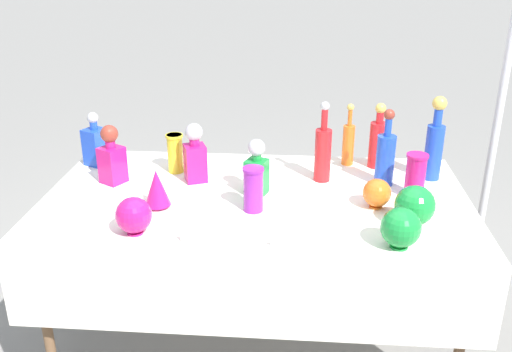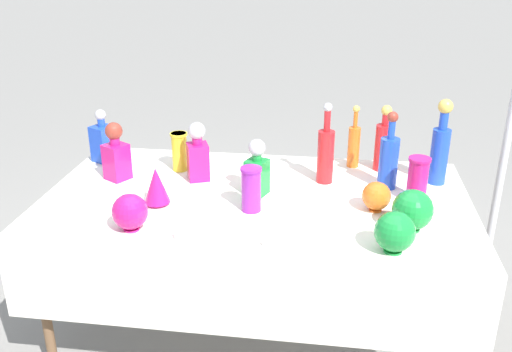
{
  "view_description": "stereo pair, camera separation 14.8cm",
  "coord_description": "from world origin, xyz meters",
  "px_view_note": "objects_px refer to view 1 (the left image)",
  "views": [
    {
      "loc": [
        0.19,
        -2.39,
        1.87
      ],
      "look_at": [
        0.0,
        0.0,
        0.86
      ],
      "focal_mm": 40.0,
      "sensor_mm": 36.0,
      "label": 1
    },
    {
      "loc": [
        0.33,
        -2.37,
        1.87
      ],
      "look_at": [
        0.0,
        0.0,
        0.86
      ],
      "focal_mm": 40.0,
      "sensor_mm": 36.0,
      "label": 2
    }
  ],
  "objects_px": {
    "square_decanter_1": "(112,157)",
    "cardboard_box_behind_left": "(301,212)",
    "tall_bottle_0": "(435,144)",
    "tall_bottle_4": "(385,156)",
    "square_decanter_3": "(257,169)",
    "round_bowl_3": "(134,215)",
    "fluted_vase_0": "(157,188)",
    "square_decanter_0": "(195,155)",
    "slender_vase_0": "(254,188)",
    "canopy_pole": "(499,113)",
    "tall_bottle_1": "(348,142)",
    "square_decanter_2": "(96,144)",
    "round_bowl_2": "(401,228)",
    "slender_vase_1": "(175,152)",
    "slender_vase_2": "(416,174)",
    "tall_bottle_3": "(323,151)",
    "tall_bottle_2": "(378,141)",
    "round_bowl_1": "(377,193)",
    "round_bowl_0": "(415,206)"
  },
  "relations": [
    {
      "from": "tall_bottle_0",
      "to": "fluted_vase_0",
      "type": "distance_m",
      "value": 1.34
    },
    {
      "from": "square_decanter_1",
      "to": "cardboard_box_behind_left",
      "type": "height_order",
      "value": "square_decanter_1"
    },
    {
      "from": "tall_bottle_2",
      "to": "round_bowl_2",
      "type": "distance_m",
      "value": 0.85
    },
    {
      "from": "tall_bottle_1",
      "to": "canopy_pole",
      "type": "xyz_separation_m",
      "value": [
        0.82,
        0.24,
        0.1
      ]
    },
    {
      "from": "round_bowl_1",
      "to": "canopy_pole",
      "type": "height_order",
      "value": "canopy_pole"
    },
    {
      "from": "slender_vase_0",
      "to": "fluted_vase_0",
      "type": "xyz_separation_m",
      "value": [
        -0.43,
        0.0,
        -0.02
      ]
    },
    {
      "from": "square_decanter_3",
      "to": "tall_bottle_3",
      "type": "bearing_deg",
      "value": 31.07
    },
    {
      "from": "square_decanter_3",
      "to": "round_bowl_3",
      "type": "height_order",
      "value": "square_decanter_3"
    },
    {
      "from": "slender_vase_0",
      "to": "tall_bottle_4",
      "type": "bearing_deg",
      "value": 29.41
    },
    {
      "from": "tall_bottle_3",
      "to": "round_bowl_1",
      "type": "xyz_separation_m",
      "value": [
        0.23,
        -0.29,
        -0.08
      ]
    },
    {
      "from": "tall_bottle_3",
      "to": "round_bowl_2",
      "type": "xyz_separation_m",
      "value": [
        0.28,
        -0.64,
        -0.07
      ]
    },
    {
      "from": "cardboard_box_behind_left",
      "to": "square_decanter_3",
      "type": "bearing_deg",
      "value": -101.9
    },
    {
      "from": "square_decanter_2",
      "to": "round_bowl_1",
      "type": "bearing_deg",
      "value": -16.43
    },
    {
      "from": "slender_vase_2",
      "to": "round_bowl_1",
      "type": "height_order",
      "value": "slender_vase_2"
    },
    {
      "from": "slender_vase_2",
      "to": "tall_bottle_3",
      "type": "bearing_deg",
      "value": 158.91
    },
    {
      "from": "canopy_pole",
      "to": "tall_bottle_4",
      "type": "bearing_deg",
      "value": -143.36
    },
    {
      "from": "slender_vase_0",
      "to": "round_bowl_0",
      "type": "height_order",
      "value": "slender_vase_0"
    },
    {
      "from": "tall_bottle_2",
      "to": "canopy_pole",
      "type": "xyz_separation_m",
      "value": [
        0.67,
        0.26,
        0.09
      ]
    },
    {
      "from": "square_decanter_0",
      "to": "round_bowl_1",
      "type": "xyz_separation_m",
      "value": [
        0.85,
        -0.24,
        -0.06
      ]
    },
    {
      "from": "slender_vase_2",
      "to": "round_bowl_1",
      "type": "bearing_deg",
      "value": -144.86
    },
    {
      "from": "cardboard_box_behind_left",
      "to": "round_bowl_3",
      "type": "bearing_deg",
      "value": -114.76
    },
    {
      "from": "round_bowl_0",
      "to": "cardboard_box_behind_left",
      "type": "bearing_deg",
      "value": 108.77
    },
    {
      "from": "slender_vase_2",
      "to": "square_decanter_3",
      "type": "bearing_deg",
      "value": -178.08
    },
    {
      "from": "tall_bottle_2",
      "to": "slender_vase_2",
      "type": "bearing_deg",
      "value": -70.52
    },
    {
      "from": "slender_vase_2",
      "to": "canopy_pole",
      "type": "xyz_separation_m",
      "value": [
        0.54,
        0.63,
        0.12
      ]
    },
    {
      "from": "square_decanter_0",
      "to": "slender_vase_0",
      "type": "height_order",
      "value": "square_decanter_0"
    },
    {
      "from": "slender_vase_1",
      "to": "slender_vase_0",
      "type": "bearing_deg",
      "value": -43.6
    },
    {
      "from": "tall_bottle_0",
      "to": "fluted_vase_0",
      "type": "bearing_deg",
      "value": -161.45
    },
    {
      "from": "tall_bottle_0",
      "to": "square_decanter_3",
      "type": "height_order",
      "value": "tall_bottle_0"
    },
    {
      "from": "slender_vase_0",
      "to": "round_bowl_3",
      "type": "relative_size",
      "value": 1.29
    },
    {
      "from": "canopy_pole",
      "to": "square_decanter_2",
      "type": "bearing_deg",
      "value": -170.81
    },
    {
      "from": "tall_bottle_4",
      "to": "slender_vase_1",
      "type": "distance_m",
      "value": 1.04
    },
    {
      "from": "round_bowl_1",
      "to": "tall_bottle_3",
      "type": "bearing_deg",
      "value": 128.41
    },
    {
      "from": "tall_bottle_1",
      "to": "round_bowl_3",
      "type": "bearing_deg",
      "value": -137.31
    },
    {
      "from": "tall_bottle_2",
      "to": "round_bowl_2",
      "type": "height_order",
      "value": "tall_bottle_2"
    },
    {
      "from": "tall_bottle_0",
      "to": "square_decanter_1",
      "type": "distance_m",
      "value": 1.56
    },
    {
      "from": "square_decanter_0",
      "to": "slender_vase_2",
      "type": "relative_size",
      "value": 1.41
    },
    {
      "from": "round_bowl_1",
      "to": "round_bowl_2",
      "type": "distance_m",
      "value": 0.35
    },
    {
      "from": "fluted_vase_0",
      "to": "round_bowl_3",
      "type": "distance_m",
      "value": 0.25
    },
    {
      "from": "square_decanter_3",
      "to": "cardboard_box_behind_left",
      "type": "height_order",
      "value": "square_decanter_3"
    },
    {
      "from": "square_decanter_2",
      "to": "slender_vase_1",
      "type": "xyz_separation_m",
      "value": [
        0.43,
        -0.07,
        -0.01
      ]
    },
    {
      "from": "fluted_vase_0",
      "to": "cardboard_box_behind_left",
      "type": "height_order",
      "value": "fluted_vase_0"
    },
    {
      "from": "square_decanter_0",
      "to": "round_bowl_1",
      "type": "bearing_deg",
      "value": -15.64
    },
    {
      "from": "square_decanter_2",
      "to": "cardboard_box_behind_left",
      "type": "xyz_separation_m",
      "value": [
        1.09,
        0.75,
        -0.72
      ]
    },
    {
      "from": "fluted_vase_0",
      "to": "slender_vase_1",
      "type": "bearing_deg",
      "value": 90.75
    },
    {
      "from": "fluted_vase_0",
      "to": "round_bowl_0",
      "type": "relative_size",
      "value": 1.0
    },
    {
      "from": "tall_bottle_0",
      "to": "tall_bottle_4",
      "type": "distance_m",
      "value": 0.26
    },
    {
      "from": "tall_bottle_2",
      "to": "square_decanter_0",
      "type": "distance_m",
      "value": 0.94
    },
    {
      "from": "tall_bottle_0",
      "to": "round_bowl_2",
      "type": "height_order",
      "value": "tall_bottle_0"
    },
    {
      "from": "canopy_pole",
      "to": "tall_bottle_1",
      "type": "bearing_deg",
      "value": -163.62
    }
  ]
}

